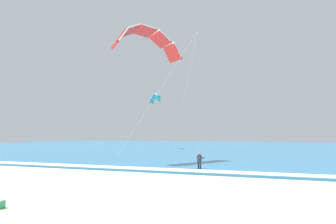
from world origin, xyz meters
TOP-DOWN VIEW (x-y plane):
  - sea at (0.00, 73.82)m, footprint 200.00×120.00m
  - surf_foam at (0.00, 14.82)m, footprint 200.00×1.71m
  - surfboard at (0.03, 16.36)m, footprint 0.84×1.47m
  - kitesurfer at (0.03, 16.38)m, footprint 0.62×0.62m
  - kite_primary at (-6.62, 19.74)m, footprint 9.04×8.62m
  - kite_distant at (-18.63, 51.16)m, footprint 4.31×4.70m

SIDE VIEW (x-z plane):
  - surfboard at x=0.03m, z-range -0.02..0.07m
  - sea at x=0.00m, z-range 0.00..0.20m
  - surf_foam at x=0.00m, z-range 0.20..0.24m
  - kitesurfer at x=0.03m, z-range 0.10..1.79m
  - kite_distant at x=-18.63m, z-range 10.64..12.74m
  - kite_primary at x=-6.62m, z-range 6.83..20.78m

